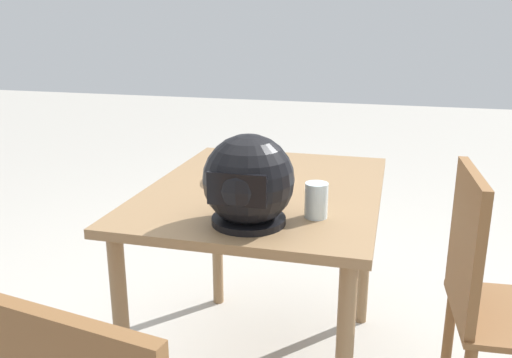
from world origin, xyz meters
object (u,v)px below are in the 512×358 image
chair_side (492,295)px  drinking_glass (316,200)px  motorcycle_helmet (248,182)px  dining_table (265,213)px  pizza (248,175)px

chair_side → drinking_glass: bearing=12.2°
motorcycle_helmet → drinking_glass: 0.22m
motorcycle_helmet → chair_side: size_ratio=0.29×
dining_table → pizza: bearing=-30.3°
dining_table → motorcycle_helmet: 0.42m
dining_table → chair_side: size_ratio=1.16×
pizza → drinking_glass: size_ratio=2.72×
motorcycle_helmet → drinking_glass: size_ratio=2.48×
drinking_glass → chair_side: size_ratio=0.12×
pizza → motorcycle_helmet: 0.43m
motorcycle_helmet → dining_table: bearing=-83.8°
dining_table → chair_side: chair_side is taller
dining_table → motorcycle_helmet: (-0.04, 0.36, 0.23)m
pizza → motorcycle_helmet: (-0.11, 0.40, 0.10)m
dining_table → pizza: (0.07, -0.04, 0.12)m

